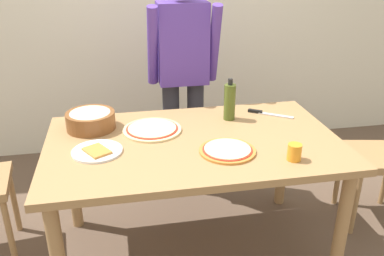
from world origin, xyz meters
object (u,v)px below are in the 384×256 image
at_px(olive_oil_bottle, 230,102).
at_px(chef_knife, 265,113).
at_px(pizza_cooked_on_tray, 227,150).
at_px(person_cook, 183,70).
at_px(dining_table, 194,155).
at_px(cup_orange, 294,152).
at_px(pizza_raw_on_board, 152,129).
at_px(plate_with_slice, 97,151).
at_px(popcorn_bowl, 91,119).

distance_m(olive_oil_bottle, chef_knife, 0.27).
bearing_deg(pizza_cooked_on_tray, person_cook, 94.58).
xyz_separation_m(dining_table, cup_orange, (0.44, -0.32, 0.13)).
bearing_deg(pizza_raw_on_board, cup_orange, -36.27).
bearing_deg(person_cook, pizza_raw_on_board, -115.44).
xyz_separation_m(pizza_raw_on_board, cup_orange, (0.66, -0.48, 0.03)).
relative_size(dining_table, chef_knife, 6.29).
height_order(olive_oil_bottle, cup_orange, olive_oil_bottle).
xyz_separation_m(person_cook, plate_with_slice, (-0.59, -0.81, -0.17)).
xyz_separation_m(olive_oil_bottle, chef_knife, (0.24, 0.04, -0.11)).
distance_m(dining_table, olive_oil_bottle, 0.42).
xyz_separation_m(pizza_raw_on_board, chef_knife, (0.72, 0.12, -0.00)).
bearing_deg(chef_knife, cup_orange, -96.56).
bearing_deg(dining_table, person_cook, 84.72).
distance_m(plate_with_slice, chef_knife, 1.09).
bearing_deg(person_cook, cup_orange, -70.73).
bearing_deg(pizza_cooked_on_tray, olive_oil_bottle, 73.47).
bearing_deg(cup_orange, popcorn_bowl, 149.92).
bearing_deg(popcorn_bowl, person_cook, 38.25).
xyz_separation_m(person_cook, popcorn_bowl, (-0.62, -0.49, -0.12)).
relative_size(person_cook, popcorn_bowl, 5.79).
distance_m(dining_table, plate_with_slice, 0.53).
height_order(dining_table, cup_orange, cup_orange).
distance_m(dining_table, chef_knife, 0.60).
xyz_separation_m(pizza_raw_on_board, olive_oil_bottle, (0.48, 0.09, 0.10)).
xyz_separation_m(dining_table, chef_knife, (0.51, 0.29, 0.10)).
xyz_separation_m(plate_with_slice, chef_knife, (1.03, 0.34, -0.00)).
distance_m(person_cook, olive_oil_bottle, 0.55).
bearing_deg(person_cook, popcorn_bowl, -141.75).
height_order(pizza_raw_on_board, cup_orange, cup_orange).
distance_m(pizza_cooked_on_tray, chef_knife, 0.59).
bearing_deg(plate_with_slice, olive_oil_bottle, 21.25).
bearing_deg(pizza_raw_on_board, plate_with_slice, -144.35).
distance_m(dining_table, popcorn_bowl, 0.63).
bearing_deg(pizza_cooked_on_tray, dining_table, 130.22).
xyz_separation_m(pizza_cooked_on_tray, chef_knife, (0.37, 0.46, -0.00)).
distance_m(person_cook, chef_knife, 0.67).
bearing_deg(pizza_cooked_on_tray, chef_knife, 51.14).
bearing_deg(pizza_raw_on_board, chef_knife, 9.62).
distance_m(cup_orange, chef_knife, 0.61).
distance_m(person_cook, pizza_cooked_on_tray, 0.95).
height_order(person_cook, pizza_cooked_on_tray, person_cook).
height_order(plate_with_slice, popcorn_bowl, popcorn_bowl).
xyz_separation_m(person_cook, cup_orange, (0.37, -1.07, -0.14)).
distance_m(dining_table, pizza_cooked_on_tray, 0.24).
relative_size(pizza_raw_on_board, pizza_cooked_on_tray, 1.15).
xyz_separation_m(pizza_cooked_on_tray, plate_with_slice, (-0.66, 0.12, -0.00)).
relative_size(dining_table, pizza_cooked_on_tray, 5.47).
height_order(pizza_raw_on_board, olive_oil_bottle, olive_oil_bottle).
relative_size(dining_table, plate_with_slice, 6.15).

